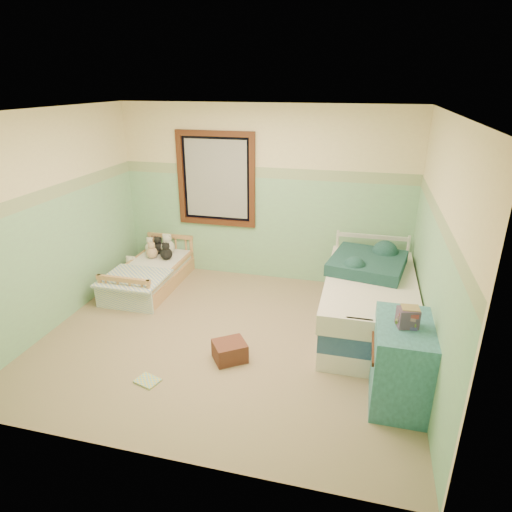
% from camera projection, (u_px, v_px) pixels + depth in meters
% --- Properties ---
extents(floor, '(4.20, 3.60, 0.02)m').
position_uv_depth(floor, '(228.00, 338.00, 5.09)').
color(floor, olive).
rests_on(floor, ground).
extents(ceiling, '(4.20, 3.60, 0.02)m').
position_uv_depth(ceiling, '(222.00, 110.00, 4.15)').
color(ceiling, white).
rests_on(ceiling, wall_back).
extents(wall_back, '(4.20, 0.04, 2.50)m').
position_uv_depth(wall_back, '(264.00, 195.00, 6.24)').
color(wall_back, beige).
rests_on(wall_back, floor).
extents(wall_front, '(4.20, 0.04, 2.50)m').
position_uv_depth(wall_front, '(145.00, 319.00, 3.00)').
color(wall_front, beige).
rests_on(wall_front, floor).
extents(wall_left, '(0.04, 3.60, 2.50)m').
position_uv_depth(wall_left, '(53.00, 221.00, 5.10)').
color(wall_left, beige).
rests_on(wall_left, floor).
extents(wall_right, '(0.04, 3.60, 2.50)m').
position_uv_depth(wall_right, '(437.00, 253.00, 4.15)').
color(wall_right, beige).
rests_on(wall_right, floor).
extents(wainscot_mint, '(4.20, 0.01, 1.50)m').
position_uv_depth(wainscot_mint, '(263.00, 229.00, 6.42)').
color(wainscot_mint, '#7FAF88').
rests_on(wainscot_mint, floor).
extents(border_strip, '(4.20, 0.01, 0.15)m').
position_uv_depth(border_strip, '(264.00, 173.00, 6.11)').
color(border_strip, '#446845').
rests_on(border_strip, wall_back).
extents(window_frame, '(1.16, 0.06, 1.36)m').
position_uv_depth(window_frame, '(216.00, 179.00, 6.29)').
color(window_frame, '#402411').
rests_on(window_frame, wall_back).
extents(window_blinds, '(0.92, 0.01, 1.12)m').
position_uv_depth(window_blinds, '(216.00, 179.00, 6.30)').
color(window_blinds, '#B7B7B4').
rests_on(window_blinds, window_frame).
extents(toddler_bed_frame, '(0.75, 1.50, 0.19)m').
position_uv_depth(toddler_bed_frame, '(151.00, 280.00, 6.34)').
color(toddler_bed_frame, '#AE6C3B').
rests_on(toddler_bed_frame, floor).
extents(toddler_mattress, '(0.69, 1.44, 0.12)m').
position_uv_depth(toddler_mattress, '(150.00, 270.00, 6.28)').
color(toddler_mattress, white).
rests_on(toddler_mattress, toddler_bed_frame).
extents(patchwork_quilt, '(0.81, 0.75, 0.03)m').
position_uv_depth(patchwork_quilt, '(134.00, 278.00, 5.83)').
color(patchwork_quilt, '#7698D6').
rests_on(patchwork_quilt, toddler_mattress).
extents(plush_bed_brown, '(0.18, 0.18, 0.18)m').
position_uv_depth(plush_bed_brown, '(156.00, 247.00, 6.70)').
color(plush_bed_brown, brown).
rests_on(plush_bed_brown, toddler_mattress).
extents(plush_bed_white, '(0.21, 0.21, 0.21)m').
position_uv_depth(plush_bed_white, '(168.00, 247.00, 6.65)').
color(plush_bed_white, silver).
rests_on(plush_bed_white, toddler_mattress).
extents(plush_bed_tan, '(0.17, 0.17, 0.17)m').
position_uv_depth(plush_bed_tan, '(152.00, 253.00, 6.50)').
color(plush_bed_tan, tan).
rests_on(plush_bed_tan, toddler_mattress).
extents(plush_bed_dark, '(0.18, 0.18, 0.18)m').
position_uv_depth(plush_bed_dark, '(166.00, 254.00, 6.44)').
color(plush_bed_dark, black).
rests_on(plush_bed_dark, toddler_mattress).
extents(plush_floor_cream, '(0.24, 0.24, 0.24)m').
position_uv_depth(plush_floor_cream, '(132.00, 271.00, 6.58)').
color(plush_floor_cream, beige).
rests_on(plush_floor_cream, floor).
extents(plush_floor_tan, '(0.21, 0.21, 0.21)m').
position_uv_depth(plush_floor_tan, '(132.00, 294.00, 5.87)').
color(plush_floor_tan, tan).
rests_on(plush_floor_tan, floor).
extents(twin_bed_frame, '(0.98, 1.95, 0.22)m').
position_uv_depth(twin_bed_frame, '(367.00, 321.00, 5.22)').
color(twin_bed_frame, silver).
rests_on(twin_bed_frame, floor).
extents(twin_boxspring, '(0.98, 1.95, 0.22)m').
position_uv_depth(twin_boxspring, '(368.00, 304.00, 5.14)').
color(twin_boxspring, navy).
rests_on(twin_boxspring, twin_bed_frame).
extents(twin_mattress, '(1.01, 1.99, 0.22)m').
position_uv_depth(twin_mattress, '(370.00, 287.00, 5.06)').
color(twin_mattress, white).
rests_on(twin_mattress, twin_boxspring).
extents(teal_blanket, '(0.98, 1.02, 0.14)m').
position_uv_depth(teal_blanket, '(368.00, 263.00, 5.27)').
color(teal_blanket, '#122C2D').
rests_on(teal_blanket, twin_mattress).
extents(dresser, '(0.49, 0.79, 0.79)m').
position_uv_depth(dresser, '(401.00, 363.00, 3.97)').
color(dresser, '#2E5B67').
rests_on(dresser, floor).
extents(book_stack, '(0.20, 0.17, 0.17)m').
position_uv_depth(book_stack, '(408.00, 318.00, 3.77)').
color(book_stack, brown).
rests_on(book_stack, dresser).
extents(red_pillow, '(0.43, 0.42, 0.21)m').
position_uv_depth(red_pillow, '(230.00, 351.00, 4.65)').
color(red_pillow, brown).
rests_on(red_pillow, floor).
extents(floor_book, '(0.27, 0.24, 0.02)m').
position_uv_depth(floor_book, '(148.00, 381.00, 4.34)').
color(floor_book, yellow).
rests_on(floor_book, floor).
extents(extra_plush_0, '(0.17, 0.17, 0.17)m').
position_uv_depth(extra_plush_0, '(151.00, 248.00, 6.68)').
color(extra_plush_0, beige).
rests_on(extra_plush_0, toddler_mattress).
extents(extra_plush_1, '(0.18, 0.18, 0.18)m').
position_uv_depth(extra_plush_1, '(158.00, 248.00, 6.67)').
color(extra_plush_1, black).
rests_on(extra_plush_1, toddler_mattress).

